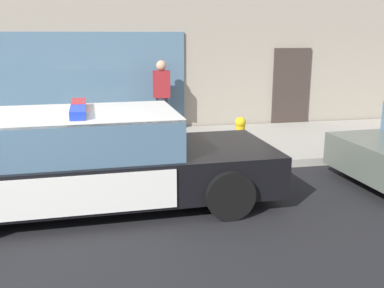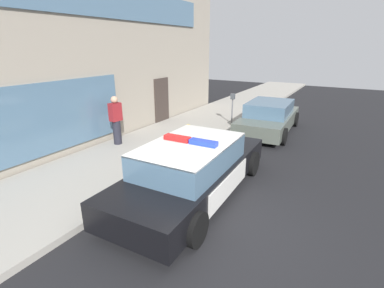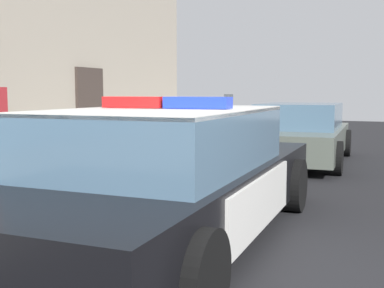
{
  "view_description": "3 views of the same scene",
  "coord_description": "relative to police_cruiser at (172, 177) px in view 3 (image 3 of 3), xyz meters",
  "views": [
    {
      "loc": [
        1.46,
        -5.28,
        2.43
      ],
      "look_at": [
        2.83,
        1.48,
        0.71
      ],
      "focal_mm": 41.12,
      "sensor_mm": 36.0,
      "label": 1
    },
    {
      "loc": [
        -4.12,
        -2.16,
        3.47
      ],
      "look_at": [
        1.88,
        1.35,
        1.05
      ],
      "focal_mm": 26.42,
      "sensor_mm": 36.0,
      "label": 2
    },
    {
      "loc": [
        -3.15,
        -1.21,
        1.54
      ],
      "look_at": [
        2.69,
        1.36,
        0.86
      ],
      "focal_mm": 45.54,
      "sensor_mm": 36.0,
      "label": 3
    }
  ],
  "objects": [
    {
      "name": "car_down_street",
      "position": [
        6.26,
        -0.05,
        -0.05
      ],
      "size": [
        4.48,
        2.18,
        1.29
      ],
      "rotation": [
        0.0,
        0.0,
        0.05
      ],
      "color": "#596056",
      "rests_on": "ground"
    },
    {
      "name": "parking_meter",
      "position": [
        6.22,
        1.59,
        0.4
      ],
      "size": [
        0.12,
        0.18,
        1.34
      ],
      "color": "slate",
      "rests_on": "sidewalk"
    },
    {
      "name": "fire_hydrant",
      "position": [
        2.81,
        1.83,
        -0.18
      ],
      "size": [
        0.34,
        0.39,
        0.73
      ],
      "color": "gold",
      "rests_on": "sidewalk"
    },
    {
      "name": "police_cruiser",
      "position": [
        0.0,
        0.0,
        0.0
      ],
      "size": [
        5.25,
        2.23,
        1.49
      ],
      "rotation": [
        0.0,
        0.0,
        0.03
      ],
      "color": "black",
      "rests_on": "ground"
    }
  ]
}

